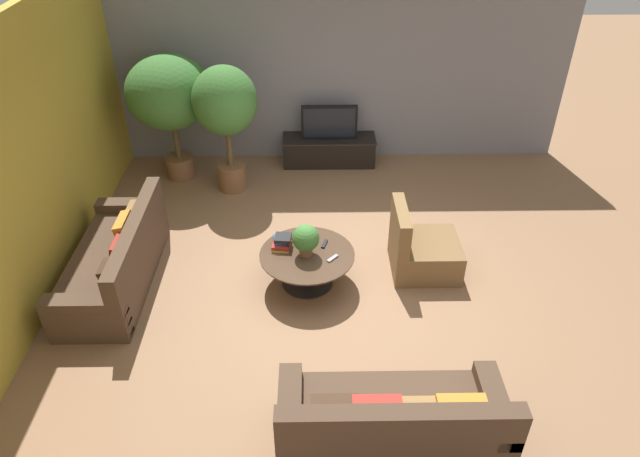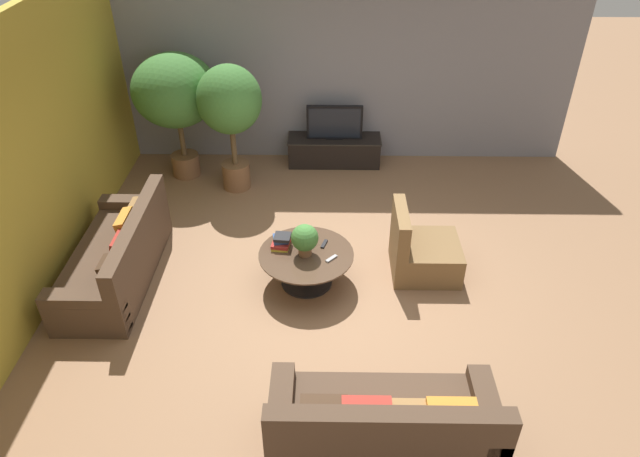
{
  "view_description": "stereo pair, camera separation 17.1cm",
  "coord_description": "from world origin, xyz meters",
  "px_view_note": "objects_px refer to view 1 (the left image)",
  "views": [
    {
      "loc": [
        -0.24,
        -5.27,
        4.4
      ],
      "look_at": [
        -0.15,
        0.27,
        0.55
      ],
      "focal_mm": 32.0,
      "sensor_mm": 36.0,
      "label": 1
    },
    {
      "loc": [
        -0.07,
        -5.27,
        4.4
      ],
      "look_at": [
        -0.15,
        0.27,
        0.55
      ],
      "focal_mm": 32.0,
      "sensor_mm": 36.0,
      "label": 2
    }
  ],
  "objects_px": {
    "television": "(329,122)",
    "potted_plant_tabletop": "(306,239)",
    "armchair_wicker": "(421,250)",
    "coffee_table": "(307,262)",
    "couch_near_entry": "(392,424)",
    "potted_palm_tall": "(169,95)",
    "potted_palm_corner": "(225,107)",
    "couch_by_wall": "(117,262)",
    "media_console": "(329,150)"
  },
  "relations": [
    {
      "from": "television",
      "to": "potted_plant_tabletop",
      "type": "height_order",
      "value": "television"
    },
    {
      "from": "armchair_wicker",
      "to": "coffee_table",
      "type": "bearing_deg",
      "value": 100.36
    },
    {
      "from": "couch_near_entry",
      "to": "potted_plant_tabletop",
      "type": "distance_m",
      "value": 2.35
    },
    {
      "from": "coffee_table",
      "to": "potted_palm_tall",
      "type": "xyz_separation_m",
      "value": [
        -1.97,
        2.59,
        1.03
      ]
    },
    {
      "from": "television",
      "to": "coffee_table",
      "type": "relative_size",
      "value": 0.79
    },
    {
      "from": "potted_palm_corner",
      "to": "potted_plant_tabletop",
      "type": "xyz_separation_m",
      "value": [
        1.11,
        -2.23,
        -0.65
      ]
    },
    {
      "from": "couch_by_wall",
      "to": "potted_palm_corner",
      "type": "height_order",
      "value": "potted_palm_corner"
    },
    {
      "from": "television",
      "to": "potted_plant_tabletop",
      "type": "distance_m",
      "value": 3.03
    },
    {
      "from": "potted_plant_tabletop",
      "to": "couch_by_wall",
      "type": "bearing_deg",
      "value": 178.04
    },
    {
      "from": "couch_by_wall",
      "to": "media_console",
      "type": "bearing_deg",
      "value": 138.85
    },
    {
      "from": "media_console",
      "to": "couch_by_wall",
      "type": "xyz_separation_m",
      "value": [
        -2.57,
        -2.94,
        0.06
      ]
    },
    {
      "from": "armchair_wicker",
      "to": "potted_plant_tabletop",
      "type": "relative_size",
      "value": 2.22
    },
    {
      "from": "media_console",
      "to": "potted_palm_tall",
      "type": "relative_size",
      "value": 0.78
    },
    {
      "from": "potted_palm_corner",
      "to": "television",
      "type": "bearing_deg",
      "value": 27.93
    },
    {
      "from": "armchair_wicker",
      "to": "potted_palm_tall",
      "type": "bearing_deg",
      "value": 54.94
    },
    {
      "from": "media_console",
      "to": "television",
      "type": "height_order",
      "value": "television"
    },
    {
      "from": "television",
      "to": "couch_near_entry",
      "type": "relative_size",
      "value": 0.45
    },
    {
      "from": "media_console",
      "to": "potted_palm_tall",
      "type": "distance_m",
      "value": 2.59
    },
    {
      "from": "potted_plant_tabletop",
      "to": "potted_palm_tall",
      "type": "bearing_deg",
      "value": 126.88
    },
    {
      "from": "media_console",
      "to": "armchair_wicker",
      "type": "xyz_separation_m",
      "value": [
        1.03,
        -2.75,
        0.04
      ]
    },
    {
      "from": "couch_by_wall",
      "to": "armchair_wicker",
      "type": "xyz_separation_m",
      "value": [
        3.6,
        0.19,
        -0.02
      ]
    },
    {
      "from": "armchair_wicker",
      "to": "potted_palm_tall",
      "type": "distance_m",
      "value": 4.21
    },
    {
      "from": "couch_near_entry",
      "to": "potted_plant_tabletop",
      "type": "relative_size",
      "value": 4.98
    },
    {
      "from": "couch_near_entry",
      "to": "potted_palm_tall",
      "type": "distance_m",
      "value": 5.61
    },
    {
      "from": "coffee_table",
      "to": "couch_by_wall",
      "type": "distance_m",
      "value": 2.23
    },
    {
      "from": "couch_by_wall",
      "to": "potted_palm_tall",
      "type": "height_order",
      "value": "potted_palm_tall"
    },
    {
      "from": "television",
      "to": "potted_plant_tabletop",
      "type": "relative_size",
      "value": 2.25
    },
    {
      "from": "potted_palm_tall",
      "to": "potted_palm_corner",
      "type": "distance_m",
      "value": 0.92
    },
    {
      "from": "couch_near_entry",
      "to": "potted_palm_tall",
      "type": "xyz_separation_m",
      "value": [
        -2.69,
        4.81,
        1.04
      ]
    },
    {
      "from": "armchair_wicker",
      "to": "potted_palm_corner",
      "type": "xyz_separation_m",
      "value": [
        -2.5,
        1.97,
        1.02
      ]
    },
    {
      "from": "media_console",
      "to": "couch_by_wall",
      "type": "distance_m",
      "value": 3.9
    },
    {
      "from": "armchair_wicker",
      "to": "potted_plant_tabletop",
      "type": "distance_m",
      "value": 1.46
    },
    {
      "from": "couch_by_wall",
      "to": "potted_plant_tabletop",
      "type": "height_order",
      "value": "couch_by_wall"
    },
    {
      "from": "coffee_table",
      "to": "couch_near_entry",
      "type": "distance_m",
      "value": 2.33
    },
    {
      "from": "media_console",
      "to": "couch_near_entry",
      "type": "xyz_separation_m",
      "value": [
        0.39,
        -5.22,
        0.06
      ]
    },
    {
      "from": "couch_by_wall",
      "to": "potted_palm_tall",
      "type": "relative_size",
      "value": 1.08
    },
    {
      "from": "media_console",
      "to": "potted_palm_corner",
      "type": "xyz_separation_m",
      "value": [
        -1.47,
        -0.78,
        1.06
      ]
    },
    {
      "from": "television",
      "to": "couch_by_wall",
      "type": "distance_m",
      "value": 3.92
    },
    {
      "from": "coffee_table",
      "to": "potted_plant_tabletop",
      "type": "height_order",
      "value": "potted_plant_tabletop"
    },
    {
      "from": "couch_by_wall",
      "to": "potted_plant_tabletop",
      "type": "bearing_deg",
      "value": 88.04
    },
    {
      "from": "potted_palm_tall",
      "to": "coffee_table",
      "type": "bearing_deg",
      "value": -52.81
    },
    {
      "from": "armchair_wicker",
      "to": "potted_palm_corner",
      "type": "distance_m",
      "value": 3.34
    },
    {
      "from": "couch_near_entry",
      "to": "potted_palm_corner",
      "type": "xyz_separation_m",
      "value": [
        -1.85,
        4.44,
        1.0
      ]
    },
    {
      "from": "armchair_wicker",
      "to": "potted_plant_tabletop",
      "type": "xyz_separation_m",
      "value": [
        -1.38,
        -0.26,
        0.37
      ]
    },
    {
      "from": "couch_near_entry",
      "to": "potted_palm_tall",
      "type": "bearing_deg",
      "value": -60.76
    },
    {
      "from": "potted_palm_tall",
      "to": "potted_palm_corner",
      "type": "xyz_separation_m",
      "value": [
        0.84,
        -0.37,
        -0.04
      ]
    },
    {
      "from": "media_console",
      "to": "couch_by_wall",
      "type": "height_order",
      "value": "couch_by_wall"
    },
    {
      "from": "coffee_table",
      "to": "armchair_wicker",
      "type": "xyz_separation_m",
      "value": [
        1.37,
        0.25,
        -0.03
      ]
    },
    {
      "from": "coffee_table",
      "to": "potted_plant_tabletop",
      "type": "relative_size",
      "value": 2.84
    },
    {
      "from": "potted_palm_tall",
      "to": "media_console",
      "type": "bearing_deg",
      "value": 10.06
    }
  ]
}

